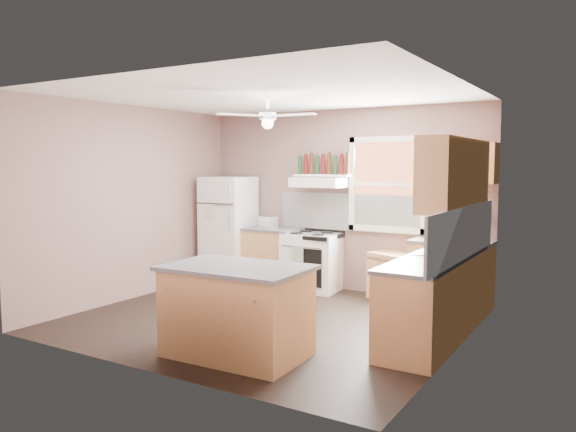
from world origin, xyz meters
The scene contains 32 objects.
floor centered at (0.00, 0.00, 0.00)m, with size 4.50×4.50×0.00m, color black.
ceiling centered at (0.00, 0.00, 2.70)m, with size 4.50×4.50×0.00m, color white.
wall_back centered at (0.00, 2.02, 1.35)m, with size 4.50×0.05×2.70m, color #765A54.
wall_right centered at (2.27, 0.00, 1.35)m, with size 0.05×4.00×2.70m, color #765A54.
wall_left centered at (-2.27, 0.00, 1.35)m, with size 0.05×4.00×2.70m, color #765A54.
backsplash_back centered at (0.45, 1.99, 1.18)m, with size 2.90×0.03×0.55m, color white.
backsplash_right centered at (2.23, 0.30, 1.18)m, with size 0.03×2.60×0.55m, color white.
window_view centered at (0.75, 1.98, 1.60)m, with size 1.00×0.02×1.20m, color brown.
window_frame centered at (0.75, 1.96, 1.60)m, with size 1.16×0.07×1.36m, color white.
refrigerator centered at (-1.79, 1.58, 0.84)m, with size 0.71×0.69×1.69m, color white.
base_cabinet_left centered at (-1.06, 1.70, 0.43)m, with size 0.90×0.60×0.86m, color #B2834A.
counter_left centered at (-1.06, 1.70, 0.88)m, with size 0.92×0.62×0.04m, color #4E4E51.
toaster centered at (-1.08, 1.66, 0.99)m, with size 0.28×0.16×0.18m, color silver.
stove centered at (-0.32, 1.70, 0.43)m, with size 0.80×0.64×0.86m, color white.
range_hood centered at (-0.23, 1.75, 1.62)m, with size 0.78×0.50×0.14m, color white.
bottle_shelf centered at (-0.23, 1.87, 1.72)m, with size 0.90×0.26×0.03m, color white.
cart centered at (0.95, 1.75, 0.33)m, with size 0.66×0.44×0.66m, color #B2834A.
base_cabinet_corner centered at (1.75, 1.70, 0.43)m, with size 1.00×0.60×0.86m, color #B2834A.
base_cabinet_right centered at (1.95, 0.30, 0.43)m, with size 0.60×2.20×0.86m, color #B2834A.
counter_corner centered at (1.75, 1.70, 0.88)m, with size 1.02×0.62×0.04m, color #4E4E51.
counter_right centered at (1.94, 0.30, 0.88)m, with size 0.62×2.22×0.04m, color #4E4E51.
sink centered at (1.94, 0.50, 0.90)m, with size 0.55×0.45×0.03m, color silver.
faucet centered at (2.10, 0.50, 0.97)m, with size 0.03×0.03×0.14m, color silver.
upper_cabinet_right centered at (2.08, 0.50, 1.78)m, with size 0.33×1.80×0.76m, color #B2834A.
upper_cabinet_corner centered at (1.95, 1.83, 1.90)m, with size 0.60×0.33×0.52m, color #B2834A.
paper_towel centered at (2.07, 1.86, 1.25)m, with size 0.12×0.12×0.26m, color white.
island centered at (0.44, -1.23, 0.43)m, with size 1.32×0.84×0.86m, color #B2834A.
island_top centered at (0.44, -1.23, 0.88)m, with size 1.40×0.92×0.04m, color #4E4E51.
ceiling_fan_hub centered at (0.00, 0.00, 2.45)m, with size 0.20×0.20×0.08m, color white.
soap_bottle centered at (2.13, 0.00, 1.01)m, with size 0.08×0.09×0.22m, color silver.
red_caddy centered at (1.90, 1.20, 0.95)m, with size 0.18×0.12×0.10m, color #BB3110.
wine_bottles centered at (-0.23, 1.87, 1.88)m, with size 0.86×0.06×0.31m.
Camera 1 is at (3.65, -5.60, 1.88)m, focal length 35.00 mm.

